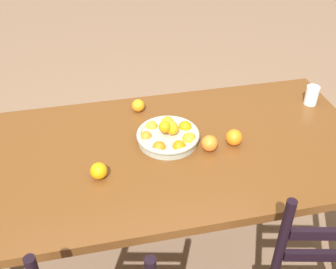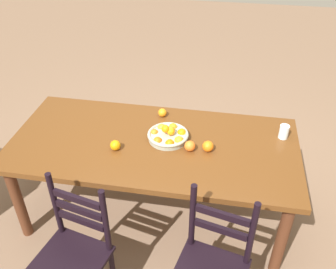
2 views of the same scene
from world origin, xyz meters
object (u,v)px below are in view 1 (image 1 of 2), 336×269
Objects in this scene: orange_loose_1 at (99,171)px; drinking_glass at (312,95)px; fruit_bowl at (169,136)px; orange_loose_3 at (234,137)px; orange_loose_2 at (138,106)px; dining_table at (151,164)px; orange_loose_0 at (210,143)px.

drinking_glass is (-1.16, -0.35, 0.02)m from orange_loose_1.
fruit_bowl reaches higher than orange_loose_3.
orange_loose_1 is 1.21m from drinking_glass.
fruit_bowl is at bearing -151.76° from orange_loose_1.
orange_loose_1 is 1.09× the size of orange_loose_2.
orange_loose_2 is 0.54m from orange_loose_3.
drinking_glass is at bearing -168.63° from fruit_bowl.
drinking_glass reaches higher than dining_table.
orange_loose_0 is 0.70m from drinking_glass.
dining_table is 0.30m from orange_loose_1.
orange_loose_3 is 0.58m from drinking_glass.
orange_loose_0 is at bearing 22.43° from drinking_glass.
orange_loose_2 is (0.00, -0.34, 0.11)m from dining_table.
fruit_bowl is at bearing 109.31° from orange_loose_2.
fruit_bowl reaches higher than orange_loose_0.
dining_table is 0.16m from fruit_bowl.
drinking_glass is (-0.92, 0.13, 0.02)m from orange_loose_2.
fruit_bowl reaches higher than dining_table.
orange_loose_0 reaches higher than orange_loose_1.
orange_loose_0 is 1.14× the size of orange_loose_2.
fruit_bowl is 0.31m from orange_loose_3.
fruit_bowl is 3.85× the size of orange_loose_3.
orange_loose_1 is at bearing 8.74° from orange_loose_3.
drinking_glass is at bearing -163.30° from orange_loose_1.
fruit_bowl is 2.90× the size of drinking_glass.
orange_loose_3 is at bearing 25.49° from drinking_glass.
fruit_bowl is 0.20m from orange_loose_0.
orange_loose_3 is at bearing 163.64° from fruit_bowl.
dining_table is 19.98× the size of drinking_glass.
orange_loose_1 is (0.51, 0.08, -0.00)m from orange_loose_0.
drinking_glass reaches higher than orange_loose_0.
orange_loose_1 is (0.24, 0.13, 0.12)m from dining_table.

